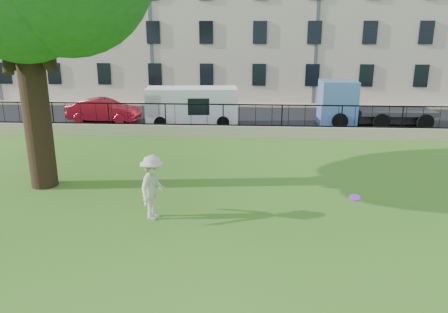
# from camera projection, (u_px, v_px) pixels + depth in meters

# --- Properties ---
(ground) EXTENTS (120.00, 120.00, 0.00)m
(ground) POSITION_uv_depth(u_px,v_px,m) (192.00, 246.00, 11.20)
(ground) COLOR #366B19
(ground) RESTS_ON ground
(retaining_wall) EXTENTS (50.00, 0.40, 0.60)m
(retaining_wall) POSITION_uv_depth(u_px,v_px,m) (223.00, 131.00, 22.62)
(retaining_wall) COLOR gray
(retaining_wall) RESTS_ON ground
(iron_railing) EXTENTS (50.00, 0.05, 1.13)m
(iron_railing) POSITION_uv_depth(u_px,v_px,m) (223.00, 115.00, 22.39)
(iron_railing) COLOR black
(iron_railing) RESTS_ON retaining_wall
(street) EXTENTS (60.00, 9.00, 0.01)m
(street) POSITION_uv_depth(u_px,v_px,m) (228.00, 119.00, 27.21)
(street) COLOR black
(street) RESTS_ON ground
(sidewalk) EXTENTS (60.00, 1.40, 0.12)m
(sidewalk) POSITION_uv_depth(u_px,v_px,m) (232.00, 105.00, 32.18)
(sidewalk) COLOR gray
(sidewalk) RESTS_ON ground
(building_row) EXTENTS (56.40, 10.40, 13.80)m
(building_row) POSITION_uv_depth(u_px,v_px,m) (236.00, 10.00, 35.71)
(building_row) COLOR beige
(building_row) RESTS_ON ground
(man) EXTENTS (0.95, 1.36, 1.92)m
(man) POSITION_uv_depth(u_px,v_px,m) (153.00, 187.00, 12.62)
(man) COLOR beige
(man) RESTS_ON ground
(frisbee) EXTENTS (0.34, 0.33, 0.12)m
(frisbee) POSITION_uv_depth(u_px,v_px,m) (355.00, 198.00, 10.56)
(frisbee) COLOR purple
(red_sedan) EXTENTS (4.35, 1.78, 1.40)m
(red_sedan) POSITION_uv_depth(u_px,v_px,m) (104.00, 110.00, 26.24)
(red_sedan) COLOR #AA1525
(red_sedan) RESTS_ON street
(white_van) EXTENTS (5.36, 2.53, 2.18)m
(white_van) POSITION_uv_depth(u_px,v_px,m) (192.00, 106.00, 25.29)
(white_van) COLOR white
(white_van) RESTS_ON street
(blue_truck) EXTENTS (6.18, 2.22, 2.59)m
(blue_truck) POSITION_uv_depth(u_px,v_px,m) (374.00, 103.00, 25.08)
(blue_truck) COLOR #4E7AB8
(blue_truck) RESTS_ON street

